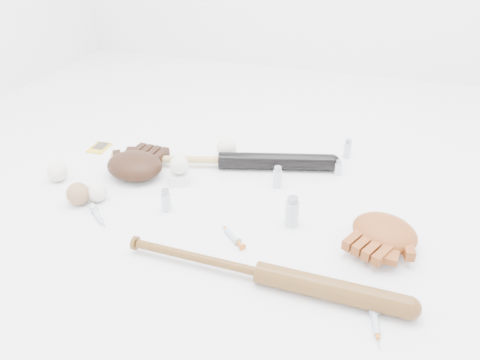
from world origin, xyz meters
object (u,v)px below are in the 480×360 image
(glove_dark, at_px, (135,165))
(bat_dark, at_px, (221,160))
(pedestal, at_px, (180,178))
(bat_wood, at_px, (260,273))

(glove_dark, bearing_deg, bat_dark, 32.59)
(bat_dark, relative_size, glove_dark, 3.54)
(glove_dark, relative_size, pedestal, 3.66)
(bat_wood, height_order, glove_dark, glove_dark)
(bat_dark, relative_size, bat_wood, 1.09)
(bat_wood, distance_m, glove_dark, 0.71)
(bat_dark, distance_m, pedestal, 0.18)
(bat_dark, height_order, bat_wood, bat_dark)
(bat_wood, bearing_deg, pedestal, 137.07)
(bat_wood, distance_m, pedestal, 0.58)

